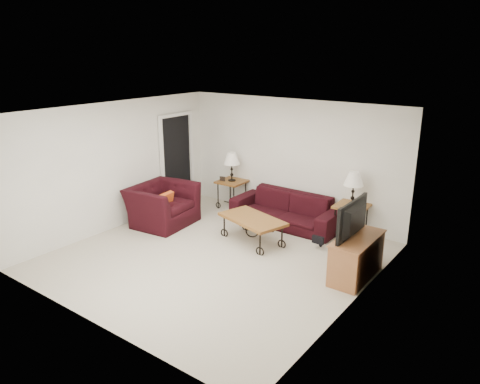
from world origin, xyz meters
name	(u,v)px	position (x,y,z in m)	size (l,w,h in m)	color
ground	(216,257)	(0.00, 0.00, 0.00)	(5.00, 5.00, 0.00)	beige
wall_back	(291,160)	(0.00, 2.50, 1.25)	(5.00, 0.02, 2.50)	white
wall_front	(86,235)	(0.00, -2.50, 1.25)	(5.00, 0.02, 2.50)	white
wall_left	(116,166)	(-2.50, 0.00, 1.25)	(0.02, 5.00, 2.50)	white
wall_right	(359,220)	(2.50, 0.00, 1.25)	(0.02, 5.00, 2.50)	white
ceiling	(214,112)	(0.00, 0.00, 2.50)	(5.00, 5.00, 0.00)	white
doorway	(177,161)	(-2.47, 1.65, 1.02)	(0.08, 0.94, 2.04)	black
sofa	(286,209)	(0.18, 2.02, 0.33)	(2.25, 0.88, 0.66)	black
side_table_left	(232,194)	(-1.33, 2.20, 0.32)	(0.58, 0.58, 0.64)	brown
side_table_right	(351,221)	(1.51, 2.20, 0.32)	(0.59, 0.59, 0.64)	brown
lamp_left	(232,167)	(-1.33, 2.20, 0.96)	(0.36, 0.36, 0.64)	black
lamp_right	(353,189)	(1.51, 2.20, 0.97)	(0.37, 0.37, 0.64)	black
photo_frame_left	(222,179)	(-1.48, 2.05, 0.69)	(0.13, 0.02, 0.11)	black
photo_frame_right	(357,206)	(1.66, 2.05, 0.70)	(0.13, 0.02, 0.11)	black
coffee_table	(252,230)	(0.13, 0.91, 0.24)	(1.26, 0.68, 0.47)	brown
armchair	(162,205)	(-1.88, 0.58, 0.41)	(1.25, 1.09, 0.81)	black
throw_pillow	(166,202)	(-1.72, 0.53, 0.52)	(0.37, 0.10, 0.37)	orange
tv_stand	(356,257)	(2.23, 0.74, 0.34)	(0.47, 1.12, 0.67)	#A0683B
television	(358,220)	(2.21, 0.74, 0.96)	(1.00, 0.13, 0.58)	black
backpack	(321,236)	(1.27, 1.45, 0.22)	(0.34, 0.26, 0.43)	black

